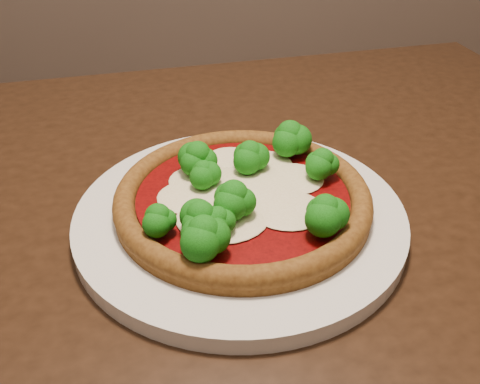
{
  "coord_description": "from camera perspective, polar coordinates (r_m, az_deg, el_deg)",
  "views": [
    {
      "loc": [
        0.16,
        -0.21,
        1.1
      ],
      "look_at": [
        0.18,
        0.23,
        0.79
      ],
      "focal_mm": 40.0,
      "sensor_mm": 36.0,
      "label": 1
    }
  ],
  "objects": [
    {
      "name": "plate",
      "position": [
        0.56,
        0.0,
        -2.62
      ],
      "size": [
        0.34,
        0.34,
        0.02
      ],
      "primitive_type": "cylinder",
      "color": "silver",
      "rests_on": "dining_table"
    },
    {
      "name": "pizza",
      "position": [
        0.55,
        0.33,
        -0.23
      ],
      "size": [
        0.27,
        0.27,
        0.06
      ],
      "rotation": [
        0.0,
        0.0,
        -0.06
      ],
      "color": "brown",
      "rests_on": "plate"
    },
    {
      "name": "dining_table",
      "position": [
        0.64,
        0.0,
        -9.66
      ],
      "size": [
        1.25,
        1.09,
        0.75
      ],
      "rotation": [
        0.0,
        0.0,
        0.19
      ],
      "color": "black",
      "rests_on": "floor"
    }
  ]
}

